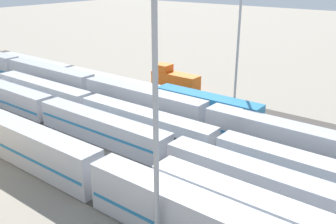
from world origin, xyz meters
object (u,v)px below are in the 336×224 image
at_px(train_on_track_0, 174,81).
at_px(train_on_track_5, 91,125).
at_px(train_on_track_3, 143,104).
at_px(light_mast_1, 155,65).
at_px(train_on_track_7, 30,147).
at_px(train_on_track_4, 218,146).
at_px(train_on_track_2, 101,83).

bearing_deg(train_on_track_0, train_on_track_5, 98.70).
xyz_separation_m(train_on_track_3, light_mast_1, (-20.94, 22.05, 13.71)).
bearing_deg(train_on_track_3, light_mast_1, 133.52).
height_order(train_on_track_0, train_on_track_7, same).
bearing_deg(train_on_track_3, train_on_track_5, 84.35).
relative_size(train_on_track_0, train_on_track_3, 0.08).
height_order(train_on_track_7, train_on_track_5, train_on_track_7).
distance_m(train_on_track_4, light_mast_1, 22.64).
xyz_separation_m(train_on_track_0, train_on_track_7, (-4.23, 35.00, 0.43)).
relative_size(train_on_track_7, train_on_track_3, 1.00).
relative_size(train_on_track_7, train_on_track_4, 1.25).
bearing_deg(train_on_track_0, light_mast_1, 124.80).
height_order(train_on_track_0, train_on_track_2, train_on_track_0).
relative_size(train_on_track_0, train_on_track_2, 0.15).
relative_size(train_on_track_2, train_on_track_3, 0.55).
bearing_deg(train_on_track_4, train_on_track_7, 40.70).
bearing_deg(train_on_track_2, train_on_track_4, 162.57).
bearing_deg(train_on_track_7, train_on_track_2, -60.05).
bearing_deg(light_mast_1, train_on_track_5, -28.79).
bearing_deg(train_on_track_5, train_on_track_3, -95.65).
bearing_deg(train_on_track_4, train_on_track_0, -42.71).
bearing_deg(train_on_track_3, train_on_track_2, -18.44).
bearing_deg(train_on_track_7, train_on_track_3, -91.68).
distance_m(train_on_track_7, train_on_track_4, 23.01).
bearing_deg(train_on_track_7, light_mast_1, 174.55).
distance_m(train_on_track_5, train_on_track_3, 10.06).
xyz_separation_m(train_on_track_4, train_on_track_2, (31.85, -10.00, 0.11)).
relative_size(train_on_track_5, light_mast_1, 4.53).
bearing_deg(train_on_track_7, train_on_track_0, -83.12).
bearing_deg(train_on_track_2, train_on_track_7, 119.95).
xyz_separation_m(train_on_track_7, train_on_track_3, (-0.59, -20.00, 0.01)).
bearing_deg(train_on_track_3, train_on_track_7, 88.32).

